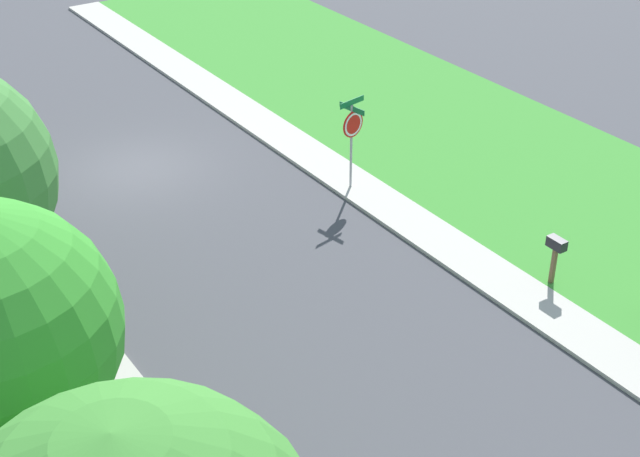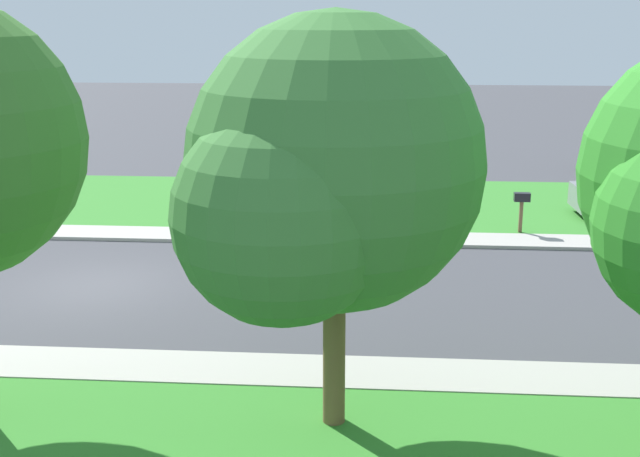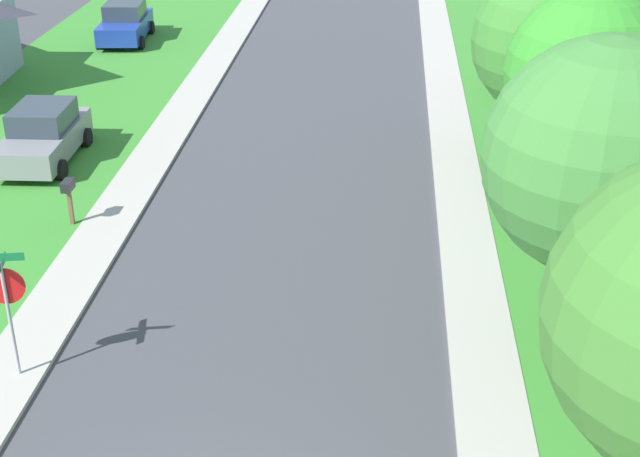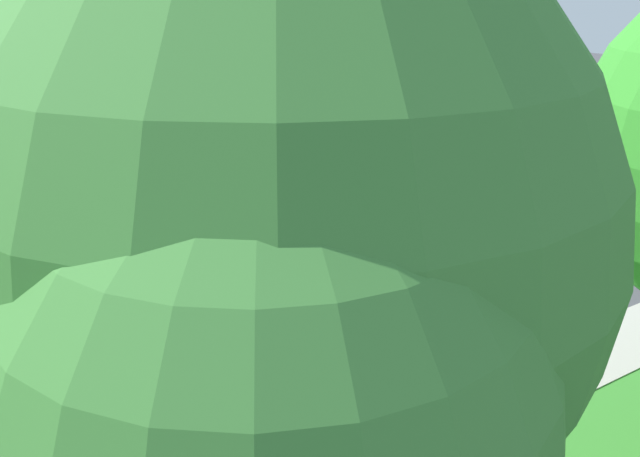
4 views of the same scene
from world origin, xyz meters
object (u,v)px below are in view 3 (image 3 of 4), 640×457
Objects in this scene: tree_sidewalk_near at (598,80)px; tree_corner_large at (563,46)px; car_black_near_corner at (538,74)px; car_green_behind_trees at (547,10)px; mailbox at (68,191)px; car_blue_driveway_right at (125,23)px; tree_sidewalk_far at (620,170)px; car_grey_far_down_street at (43,135)px; stop_sign_far_corner at (6,294)px.

tree_sidewalk_near is 1.02× the size of tree_corner_large.
car_green_behind_trees is (1.85, 10.54, 0.00)m from car_black_near_corner.
car_green_behind_trees is 3.34× the size of mailbox.
tree_corner_large is (-2.38, -17.32, 2.86)m from car_green_behind_trees.
car_green_behind_trees is 0.69× the size of tree_sidewalk_near.
car_blue_driveway_right is 1.00× the size of car_black_near_corner.
car_black_near_corner is 0.67× the size of tree_sidewalk_far.
car_grey_far_down_street is at bearing -176.87° from tree_corner_large.
tree_sidewalk_near is 13.51m from mailbox.
car_grey_far_down_street reaches higher than mailbox.
tree_sidewalk_far is (-1.21, -17.12, 3.33)m from car_black_near_corner.
tree_sidewalk_near is at bearing -47.35° from car_blue_driveway_right.
tree_corner_large is at bearing -97.82° from car_green_behind_trees.
car_grey_far_down_street is at bearing 107.28° from stop_sign_far_corner.
car_grey_far_down_street is 17.66m from car_black_near_corner.
tree_sidewalk_near is at bearing 1.14° from mailbox.
car_black_near_corner is at bearing -20.67° from car_blue_driveway_right.
car_blue_driveway_right is 0.71× the size of tree_corner_large.
tree_corner_large reaches higher than car_green_behind_trees.
tree_corner_large is at bearing -38.42° from car_blue_driveway_right.
car_blue_driveway_right is 0.67× the size of tree_sidewalk_far.
car_green_behind_trees is (14.38, 29.09, -1.01)m from stop_sign_far_corner.
car_black_near_corner is at bearing 85.52° from tree_corner_large.
stop_sign_far_corner is 0.63× the size of car_green_behind_trees.
tree_sidewalk_near is (16.78, -18.22, 3.36)m from car_blue_driveway_right.
tree_sidewalk_near is (-2.40, -22.21, 3.36)m from car_green_behind_trees.
car_black_near_corner is (12.53, 18.56, -1.01)m from stop_sign_far_corner.
tree_corner_large is at bearing 86.24° from tree_sidewalk_far.
tree_sidewalk_far is (-0.66, -5.44, -0.03)m from tree_sidewalk_near.
tree_sidewalk_near is at bearing -90.23° from tree_corner_large.
car_green_behind_trees is (19.18, 4.00, 0.00)m from car_blue_driveway_right.
stop_sign_far_corner is at bearing -150.13° from tree_sidewalk_near.
stop_sign_far_corner is at bearing -79.17° from car_blue_driveway_right.
mailbox is (-13.12, -0.26, -3.23)m from tree_sidewalk_near.
stop_sign_far_corner reaches higher than car_grey_far_down_street.
stop_sign_far_corner is 32.47m from car_green_behind_trees.
tree_sidewalk_far is at bearing -93.76° from tree_corner_large.
car_grey_far_down_street is 25.41m from car_green_behind_trees.
tree_corner_large is (-0.53, -6.78, 2.86)m from car_black_near_corner.
car_grey_far_down_street is 16.25m from tree_sidewalk_near.
car_green_behind_trees is 28.02m from tree_sidewalk_far.
car_green_behind_trees is at bearing 55.38° from mailbox.
tree_sidewalk_near is (11.98, 6.88, 2.35)m from stop_sign_far_corner.
stop_sign_far_corner is at bearing -172.75° from tree_sidewalk_far.
stop_sign_far_corner reaches higher than car_green_behind_trees.
stop_sign_far_corner reaches higher than car_black_near_corner.
car_black_near_corner is at bearing 55.98° from stop_sign_far_corner.
car_black_near_corner is 1.02× the size of car_green_behind_trees.
car_green_behind_trees is 17.71m from tree_corner_large.
stop_sign_far_corner is 0.44× the size of tree_sidewalk_near.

